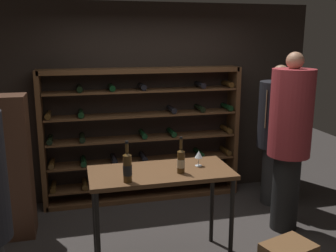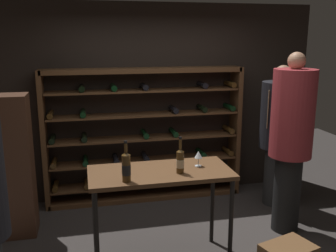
% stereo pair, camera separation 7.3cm
% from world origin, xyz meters
% --- Properties ---
extents(back_wall, '(4.61, 0.10, 2.67)m').
position_xyz_m(back_wall, '(0.00, 1.73, 1.33)').
color(back_wall, black).
rests_on(back_wall, ground).
extents(wine_rack, '(2.68, 0.32, 1.82)m').
position_xyz_m(wine_rack, '(-0.16, 1.52, 0.90)').
color(wine_rack, brown).
rests_on(wine_rack, ground).
extents(tasting_table, '(1.36, 0.63, 0.97)m').
position_xyz_m(tasting_table, '(-0.26, -0.08, 0.87)').
color(tasting_table, brown).
rests_on(tasting_table, ground).
extents(person_bystander_red_print, '(0.51, 0.51, 1.87)m').
position_xyz_m(person_bystander_red_print, '(1.54, 0.96, 1.02)').
color(person_bystander_red_print, '#2D2D2D').
rests_on(person_bystander_red_print, ground).
extents(person_guest_plum_blouse, '(0.47, 0.47, 2.06)m').
position_xyz_m(person_guest_plum_blouse, '(1.30, 0.27, 1.15)').
color(person_guest_plum_blouse, black).
rests_on(person_guest_plum_blouse, ground).
extents(display_cabinet, '(0.44, 0.36, 1.61)m').
position_xyz_m(display_cabinet, '(-1.76, 0.86, 0.81)').
color(display_cabinet, '#4C2D1E').
rests_on(display_cabinet, ground).
extents(wine_bottle_green_slim, '(0.08, 0.08, 0.37)m').
position_xyz_m(wine_bottle_green_slim, '(-0.61, -0.29, 1.11)').
color(wine_bottle_green_slim, '#4C3314').
rests_on(wine_bottle_green_slim, tasting_table).
extents(wine_bottle_red_label, '(0.07, 0.07, 0.35)m').
position_xyz_m(wine_bottle_red_label, '(-0.10, -0.18, 1.09)').
color(wine_bottle_red_label, '#4C3314').
rests_on(wine_bottle_red_label, tasting_table).
extents(wine_glass_stemmed_center, '(0.08, 0.08, 0.15)m').
position_xyz_m(wine_glass_stemmed_center, '(0.13, -0.03, 1.08)').
color(wine_glass_stemmed_center, silver).
rests_on(wine_glass_stemmed_center, tasting_table).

